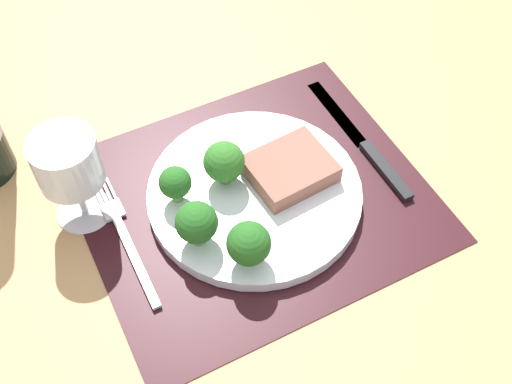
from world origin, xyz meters
TOP-DOWN VIEW (x-y plane):
  - ground_plane at (0.00, 0.00)cm, footprint 140.00×110.00cm
  - placemat at (0.00, 0.00)cm, footprint 40.26×34.53cm
  - plate at (0.00, 0.00)cm, footprint 25.70×25.70cm
  - steak at (4.75, -0.04)cm, footprint 10.14×8.76cm
  - broccoli_front_edge at (-8.80, -3.50)cm, footprint 4.75×4.75cm
  - broccoli_near_steak at (-4.98, -8.43)cm, footprint 4.85×4.85cm
  - broccoli_near_fork at (-2.53, 2.87)cm, footprint 4.89×4.89cm
  - broccoli_back_left at (-8.67, 2.91)cm, footprint 3.83×3.83cm
  - fork at (-15.96, 1.42)cm, footprint 2.40×19.20cm
  - knife at (16.32, 0.53)cm, footprint 1.80×23.00cm
  - wine_glass at (-18.91, 7.50)cm, footprint 7.42×7.42cm

SIDE VIEW (x-z plane):
  - ground_plane at x=0.00cm, z-range -3.00..0.00cm
  - placemat at x=0.00cm, z-range 0.00..0.30cm
  - fork at x=-15.96cm, z-range 0.30..0.80cm
  - knife at x=16.32cm, z-range 0.20..1.00cm
  - plate at x=0.00cm, z-range 0.30..1.90cm
  - steak at x=4.75cm, z-range 1.90..4.35cm
  - broccoli_back_left at x=-8.67cm, z-range 2.39..7.42cm
  - broccoli_near_steak at x=-4.98cm, z-range 2.35..8.25cm
  - broccoli_near_fork at x=-2.53cm, z-range 2.35..8.27cm
  - broccoli_front_edge at x=-8.80cm, z-range 2.37..8.25cm
  - wine_glass at x=-18.91cm, z-range 2.43..14.91cm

